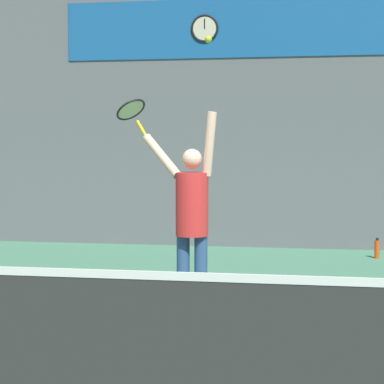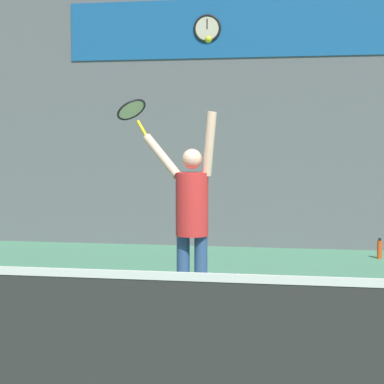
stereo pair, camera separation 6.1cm
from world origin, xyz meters
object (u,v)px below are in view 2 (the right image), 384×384
Objects in this scene: tennis_racket at (132,111)px; water_bottle at (380,249)px; scoreboard_clock at (207,28)px; tennis_player at (191,214)px; tennis_ball at (208,39)px.

tennis_racket is 4.85m from water_bottle.
scoreboard_clock is 4.44m from tennis_racket.
tennis_player is at bearing -119.59° from water_bottle.
tennis_player is at bearing -31.10° from tennis_racket.
tennis_ball is at bearing -117.35° from water_bottle.
tennis_racket is at bearing 148.90° from tennis_player.
tennis_player is at bearing 167.13° from tennis_ball.
tennis_ball is (0.72, -4.64, -0.87)m from scoreboard_clock.
tennis_player is 6.59× the size of water_bottle.
scoreboard_clock is 4.77m from tennis_ball.
water_bottle is at bearing 49.66° from tennis_racket.
tennis_racket is (-0.71, 0.43, 1.03)m from tennis_player.
scoreboard_clock is at bearing 98.81° from tennis_ball.
tennis_player is 4.70× the size of tennis_racket.
tennis_ball reaches higher than tennis_racket.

